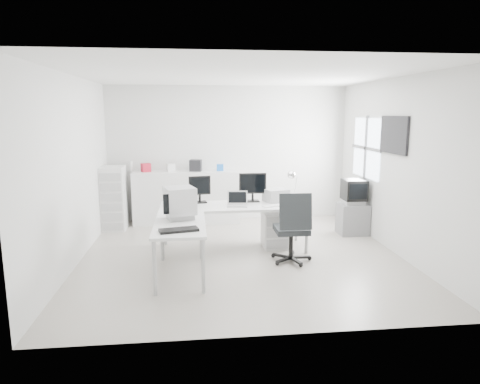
{
  "coord_description": "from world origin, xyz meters",
  "views": [
    {
      "loc": [
        -0.73,
        -6.48,
        2.24
      ],
      "look_at": [
        0.0,
        0.2,
        1.0
      ],
      "focal_mm": 32.0,
      "sensor_mm": 36.0,
      "label": 1
    }
  ],
  "objects": [
    {
      "name": "clutter_box_b",
      "position": [
        -1.19,
        2.24,
        1.15
      ],
      "size": [
        0.19,
        0.17,
        0.16
      ],
      "primitive_type": "cube",
      "rotation": [
        0.0,
        0.0,
        0.28
      ],
      "color": "silver",
      "rests_on": "sideboard"
    },
    {
      "name": "wall_picture",
      "position": [
        2.47,
        0.1,
        1.9
      ],
      "size": [
        0.04,
        0.9,
        0.6
      ],
      "primitive_type": null,
      "color": "black",
      "rests_on": "right_wall"
    },
    {
      "name": "main_desk",
      "position": [
        -0.09,
        0.37,
        0.38
      ],
      "size": [
        2.4,
        0.8,
        0.75
      ],
      "primitive_type": null,
      "color": "silver",
      "rests_on": "floor"
    },
    {
      "name": "right_wall",
      "position": [
        2.5,
        0.0,
        1.4
      ],
      "size": [
        0.02,
        5.0,
        2.8
      ],
      "primitive_type": "cube",
      "color": "silver",
      "rests_on": "floor"
    },
    {
      "name": "inkjet_printer",
      "position": [
        -0.94,
        0.47,
        0.82
      ],
      "size": [
        0.44,
        0.36,
        0.15
      ],
      "primitive_type": "cube",
      "rotation": [
        0.0,
        0.0,
        -0.11
      ],
      "color": "black",
      "rests_on": "main_desk"
    },
    {
      "name": "drawer_pedestal",
      "position": [
        0.61,
        0.42,
        0.3
      ],
      "size": [
        0.4,
        0.5,
        0.6
      ],
      "primitive_type": "cube",
      "color": "silver",
      "rests_on": "floor"
    },
    {
      "name": "clutter_bottle",
      "position": [
        -1.99,
        2.28,
        1.18
      ],
      "size": [
        0.07,
        0.07,
        0.22
      ],
      "primitive_type": "cylinder",
      "color": "silver",
      "rests_on": "sideboard"
    },
    {
      "name": "clutter_box_d",
      "position": [
        -0.19,
        2.24,
        1.14
      ],
      "size": [
        0.15,
        0.13,
        0.14
      ],
      "primitive_type": "cube",
      "rotation": [
        0.0,
        0.0,
        -0.1
      ],
      "color": "blue",
      "rests_on": "sideboard"
    },
    {
      "name": "black_keyboard",
      "position": [
        -0.94,
        -1.13,
        0.77
      ],
      "size": [
        0.53,
        0.3,
        0.03
      ],
      "primitive_type": "cube",
      "rotation": [
        0.0,
        0.0,
        0.22
      ],
      "color": "black",
      "rests_on": "side_desk"
    },
    {
      "name": "crt_tv",
      "position": [
        2.22,
        1.03,
        0.8
      ],
      "size": [
        0.5,
        0.48,
        0.45
      ],
      "primitive_type": null,
      "color": "black",
      "rests_on": "tv_cabinet"
    },
    {
      "name": "laser_printer",
      "position": [
        0.66,
        0.59,
        0.86
      ],
      "size": [
        0.46,
        0.43,
        0.22
      ],
      "primitive_type": "cube",
      "rotation": [
        0.0,
        0.0,
        0.34
      ],
      "color": "#A2A2A2",
      "rests_on": "main_desk"
    },
    {
      "name": "window",
      "position": [
        2.48,
        1.2,
        1.6
      ],
      "size": [
        0.02,
        1.2,
        1.1
      ],
      "primitive_type": null,
      "color": "white",
      "rests_on": "right_wall"
    },
    {
      "name": "white_keyboard",
      "position": [
        0.56,
        0.22,
        0.76
      ],
      "size": [
        0.42,
        0.25,
        0.02
      ],
      "primitive_type": "cube",
      "rotation": [
        0.0,
        0.0,
        0.34
      ],
      "color": "silver",
      "rests_on": "main_desk"
    },
    {
      "name": "clutter_box_c",
      "position": [
        -0.69,
        2.24,
        1.19
      ],
      "size": [
        0.27,
        0.25,
        0.23
      ],
      "primitive_type": "cube",
      "rotation": [
        0.0,
        0.0,
        -0.17
      ],
      "color": "black",
      "rests_on": "sideboard"
    },
    {
      "name": "lcd_monitor_small",
      "position": [
        -0.64,
        0.62,
        0.98
      ],
      "size": [
        0.4,
        0.28,
        0.46
      ],
      "primitive_type": null,
      "rotation": [
        0.0,
        0.0,
        0.19
      ],
      "color": "black",
      "rests_on": "main_desk"
    },
    {
      "name": "clutter_box_a",
      "position": [
        -1.69,
        2.24,
        1.16
      ],
      "size": [
        0.22,
        0.21,
        0.17
      ],
      "primitive_type": "cube",
      "rotation": [
        0.0,
        0.0,
        0.42
      ],
      "color": "#AA182B",
      "rests_on": "sideboard"
    },
    {
      "name": "laptop",
      "position": [
        -0.04,
        0.27,
        0.85
      ],
      "size": [
        0.34,
        0.35,
        0.21
      ],
      "primitive_type": null,
      "rotation": [
        0.0,
        0.0,
        -0.11
      ],
      "color": "#B7B7BA",
      "rests_on": "main_desk"
    },
    {
      "name": "back_wall",
      "position": [
        0.0,
        2.5,
        1.4
      ],
      "size": [
        5.0,
        0.02,
        2.8
      ],
      "primitive_type": "cube",
      "color": "silver",
      "rests_on": "floor"
    },
    {
      "name": "filing_cabinet",
      "position": [
        -2.28,
        1.85,
        0.62
      ],
      "size": [
        0.43,
        0.52,
        1.24
      ],
      "primitive_type": "cube",
      "color": "silver",
      "rests_on": "floor"
    },
    {
      "name": "crt_monitor",
      "position": [
        -0.94,
        -0.48,
        0.97
      ],
      "size": [
        0.47,
        0.47,
        0.43
      ],
      "primitive_type": null,
      "rotation": [
        0.0,
        0.0,
        0.29
      ],
      "color": "#B7B7BA",
      "rests_on": "side_desk"
    },
    {
      "name": "sideboard",
      "position": [
        -0.89,
        2.24,
        0.54
      ],
      "size": [
        2.15,
        0.54,
        1.07
      ],
      "primitive_type": "cube",
      "color": "silver",
      "rests_on": "floor"
    },
    {
      "name": "desk_lamp",
      "position": [
        1.01,
        0.67,
        0.97
      ],
      "size": [
        0.18,
        0.18,
        0.43
      ],
      "primitive_type": null,
      "rotation": [
        0.0,
        0.0,
        0.32
      ],
      "color": "silver",
      "rests_on": "main_desk"
    },
    {
      "name": "tv_cabinet",
      "position": [
        2.22,
        1.03,
        0.29
      ],
      "size": [
        0.53,
        0.43,
        0.58
      ],
      "primitive_type": "cube",
      "color": "slate",
      "rests_on": "floor"
    },
    {
      "name": "left_wall",
      "position": [
        -2.5,
        0.0,
        1.4
      ],
      "size": [
        0.02,
        5.0,
        2.8
      ],
      "primitive_type": "cube",
      "color": "silver",
      "rests_on": "floor"
    },
    {
      "name": "lcd_monitor_large",
      "position": [
        0.26,
        0.62,
        0.99
      ],
      "size": [
        0.46,
        0.19,
        0.48
      ],
      "primitive_type": null,
      "rotation": [
        0.0,
        0.0,
        0.01
      ],
      "color": "black",
      "rests_on": "main_desk"
    },
    {
      "name": "side_desk",
      "position": [
        -0.94,
        -0.73,
        0.38
      ],
      "size": [
        0.7,
        1.4,
        0.75
      ],
      "primitive_type": null,
      "color": "silver",
      "rests_on": "floor"
    },
    {
      "name": "floor",
      "position": [
        0.0,
        0.0,
        0.0
      ],
      "size": [
        5.0,
        5.0,
        0.01
      ],
      "primitive_type": "cube",
      "color": "beige",
      "rests_on": "ground"
    },
    {
      "name": "white_mouse",
      "position": [
        0.86,
        0.27,
        0.78
      ],
      "size": [
        0.05,
        0.05,
        0.05
      ],
      "primitive_type": "sphere",
      "color": "silver",
      "rests_on": "main_desk"
    },
    {
      "name": "office_chair",
      "position": [
        0.73,
        -0.32,
        0.56
      ],
      "size": [
        0.65,
        0.65,
        1.11
      ],
      "primitive_type": null,
      "rotation": [
        0.0,
        0.0,
        -0.01
      ],
      "color": "#232628",
      "rests_on": "floor"
    },
    {
      "name": "ceiling",
      "position": [
        0.0,
        0.0,
        2.8
      ],
      "size": [
        5.0,
        5.0,
        0.01
      ],
      "primitive_type": "cube",
      "color": "white",
      "rests_on": "back_wall"
    }
  ]
}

